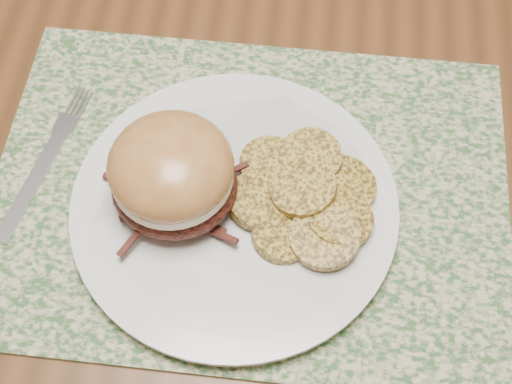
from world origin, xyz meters
TOP-DOWN VIEW (x-y plane):
  - ground at (0.00, 0.00)m, footprint 3.50×3.50m
  - dining_table at (0.00, 0.00)m, footprint 1.50×0.90m
  - placemat at (-0.02, -0.15)m, footprint 0.45×0.33m
  - dinner_plate at (-0.03, -0.17)m, footprint 0.26×0.26m
  - pork_sandwich at (-0.07, -0.17)m, footprint 0.11×0.10m
  - roasted_potatoes at (0.03, -0.17)m, footprint 0.14×0.15m
  - fork at (-0.20, -0.14)m, footprint 0.05×0.17m

SIDE VIEW (x-z plane):
  - ground at x=0.00m, z-range 0.00..0.00m
  - dining_table at x=0.00m, z-range 0.30..1.05m
  - placemat at x=-0.02m, z-range 0.75..0.75m
  - fork at x=-0.20m, z-range 0.75..0.76m
  - dinner_plate at x=-0.03m, z-range 0.75..0.77m
  - roasted_potatoes at x=0.03m, z-range 0.76..0.79m
  - pork_sandwich at x=-0.07m, z-range 0.77..0.85m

